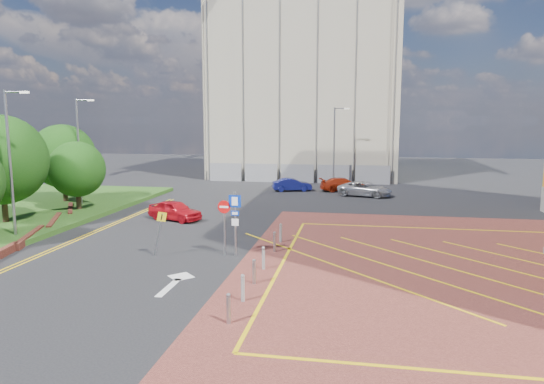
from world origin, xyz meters
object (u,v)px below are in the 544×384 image
(tree_d, at_px, (63,156))
(lamp_back, at_px, (335,143))
(lamp_left_far, at_px, (80,147))
(car_silver_back, at_px, (365,189))
(car_red_back, at_px, (343,184))
(car_blue_back, at_px, (292,185))
(car_red_left, at_px, (175,210))
(tree_c, at_px, (77,169))
(lamp_left_near, at_px, (11,157))
(warning_sign, at_px, (160,228))
(sign_cluster, at_px, (231,217))
(tree_b, at_px, (1,160))

(tree_d, xyz_separation_m, lamp_back, (20.58, 15.00, 0.49))
(lamp_left_far, bearing_deg, car_silver_back, 24.08)
(tree_d, relative_size, lamp_back, 0.76)
(lamp_back, bearing_deg, car_red_back, -74.05)
(car_blue_back, bearing_deg, car_red_left, 142.04)
(car_blue_back, bearing_deg, tree_d, 106.35)
(tree_c, xyz_separation_m, car_silver_back, (20.58, 11.61, -2.54))
(lamp_left_near, height_order, warning_sign, lamp_left_near)
(tree_d, distance_m, car_red_left, 12.05)
(lamp_left_far, distance_m, car_red_left, 10.14)
(lamp_left_far, xyz_separation_m, warning_sign, (11.30, -11.77, -3.23))
(sign_cluster, distance_m, car_blue_back, 22.75)
(tree_b, xyz_separation_m, lamp_back, (19.58, 23.00, 0.12))
(tree_c, bearing_deg, car_blue_back, 44.79)
(tree_b, bearing_deg, warning_sign, -21.09)
(car_red_back, bearing_deg, car_silver_back, -161.74)
(tree_b, bearing_deg, sign_cluster, -14.26)
(tree_b, distance_m, tree_d, 8.07)
(lamp_back, height_order, sign_cluster, lamp_back)
(tree_c, relative_size, lamp_left_near, 0.61)
(lamp_left_far, xyz_separation_m, sign_cluster, (14.72, -11.02, -2.71))
(car_blue_back, relative_size, car_silver_back, 0.79)
(sign_cluster, distance_m, car_red_back, 23.98)
(tree_b, xyz_separation_m, tree_d, (-1.00, 8.00, -0.37))
(car_blue_back, bearing_deg, sign_cluster, 163.87)
(tree_c, height_order, car_red_left, tree_c)
(lamp_left_near, xyz_separation_m, lamp_back, (16.50, 26.00, -0.30))
(car_blue_back, bearing_deg, tree_c, 118.65)
(lamp_left_near, distance_m, warning_sign, 10.00)
(car_red_back, bearing_deg, lamp_left_near, 125.28)
(car_red_left, relative_size, car_blue_back, 1.05)
(tree_d, height_order, sign_cluster, tree_d)
(car_red_back, xyz_separation_m, car_silver_back, (1.99, -2.84, 0.01))
(sign_cluster, relative_size, car_blue_back, 0.86)
(lamp_left_near, bearing_deg, warning_sign, -10.80)
(tree_c, bearing_deg, car_silver_back, 29.42)
(tree_b, relative_size, lamp_left_near, 0.84)
(tree_b, height_order, car_blue_back, tree_b)
(tree_d, relative_size, car_blue_back, 1.64)
(lamp_left_far, xyz_separation_m, car_red_back, (19.52, 12.45, -4.02))
(tree_b, bearing_deg, car_blue_back, 49.81)
(tree_d, bearing_deg, lamp_back, 36.09)
(lamp_left_near, xyz_separation_m, sign_cluster, (12.72, -1.02, -2.71))
(lamp_left_near, distance_m, lamp_back, 30.80)
(car_blue_back, height_order, car_silver_back, car_silver_back)
(lamp_left_far, relative_size, sign_cluster, 2.50)
(lamp_back, distance_m, car_red_left, 21.87)
(tree_c, xyz_separation_m, lamp_left_far, (-0.92, 2.00, 1.47))
(sign_cluster, xyz_separation_m, car_red_back, (4.80, 23.46, -1.32))
(car_silver_back, bearing_deg, lamp_left_far, 128.71)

